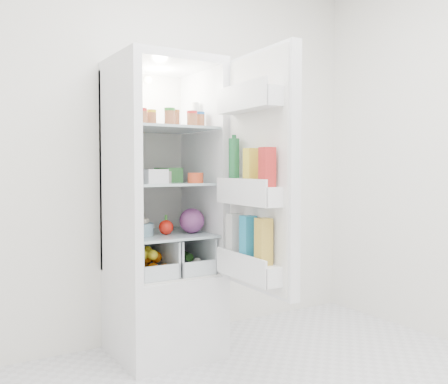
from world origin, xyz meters
TOP-DOWN VIEW (x-y plane):
  - room_walls at (0.00, 0.00)m, footprint 3.02×3.02m
  - refrigerator at (-0.20, 1.25)m, footprint 0.60×0.60m
  - shelf_low at (-0.20, 1.19)m, footprint 0.49×0.53m
  - shelf_mid at (-0.20, 1.19)m, footprint 0.49×0.53m
  - shelf_top at (-0.20, 1.19)m, footprint 0.49×0.53m
  - crisper_left at (-0.32, 1.19)m, footprint 0.23×0.46m
  - crisper_right at (-0.08, 1.19)m, footprint 0.23×0.46m
  - condiment_jars at (-0.20, 1.07)m, footprint 0.46×0.16m
  - squeeze_bottle at (0.01, 1.18)m, footprint 0.06×0.06m
  - tub_white at (-0.30, 1.10)m, footprint 0.13×0.13m
  - tub_cream at (-0.24, 1.19)m, footprint 0.14×0.14m
  - tin_red at (-0.10, 0.96)m, footprint 0.12×0.12m
  - foil_tray at (-0.29, 1.22)m, footprint 0.16×0.13m
  - tub_green at (-0.15, 1.23)m, footprint 0.13×0.17m
  - red_cabbage at (-0.06, 1.10)m, footprint 0.15×0.15m
  - bell_pepper at (-0.22, 1.12)m, footprint 0.09×0.09m
  - mushroom_bowl at (-0.36, 1.17)m, footprint 0.20×0.20m
  - citrus_pile at (-0.32, 1.16)m, footprint 0.20×0.31m
  - veg_pile at (-0.07, 1.18)m, footprint 0.16×0.30m
  - fridge_door at (0.09, 0.61)m, footprint 0.20×0.60m

SIDE VIEW (x-z plane):
  - veg_pile at x=-0.07m, z-range 0.51..0.61m
  - citrus_pile at x=-0.32m, z-range 0.50..0.66m
  - crisper_left at x=-0.32m, z-range 0.50..0.72m
  - crisper_right at x=-0.08m, z-range 0.50..0.72m
  - refrigerator at x=-0.20m, z-range -0.23..1.57m
  - shelf_low at x=-0.20m, z-range 0.73..0.75m
  - mushroom_bowl at x=-0.36m, z-range 0.75..0.82m
  - bell_pepper at x=-0.22m, z-range 0.75..0.83m
  - red_cabbage at x=-0.06m, z-range 0.75..0.90m
  - shelf_mid at x=-0.20m, z-range 1.04..1.06m
  - foil_tray at x=-0.29m, z-range 1.06..1.10m
  - tin_red at x=-0.10m, z-range 1.06..1.12m
  - tub_cream at x=-0.24m, z-range 1.06..1.13m
  - fridge_door at x=0.09m, z-range 0.44..1.74m
  - tub_white at x=-0.30m, z-range 1.06..1.14m
  - tub_green at x=-0.15m, z-range 1.06..1.15m
  - shelf_top at x=-0.20m, z-range 1.37..1.39m
  - condiment_jars at x=-0.20m, z-range 1.39..1.47m
  - squeeze_bottle at x=0.01m, z-range 1.39..1.55m
  - room_walls at x=0.00m, z-range 0.29..2.90m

